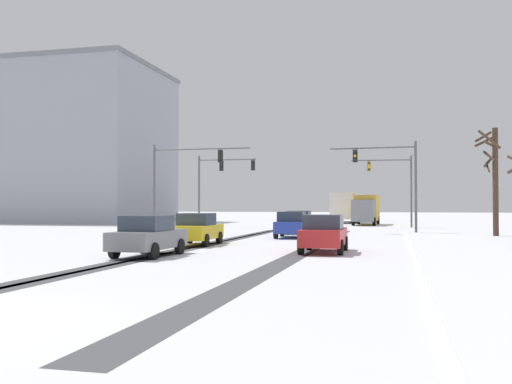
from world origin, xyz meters
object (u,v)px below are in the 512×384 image
at_px(traffic_signal_far_left, 219,176).
at_px(bus_oncoming, 348,205).
at_px(car_silver_lead, 299,222).
at_px(car_grey_fifth, 148,236).
at_px(car_blue_second, 292,225).
at_px(car_yellow_cab_third, 197,229).
at_px(car_red_fourth, 324,233).
at_px(bare_tree_sidewalk_far, 494,174).
at_px(traffic_signal_near_left, 181,171).
at_px(traffic_signal_far_right, 395,179).
at_px(traffic_signal_near_right, 391,171).
at_px(box_truck_delivery, 366,209).
at_px(office_building_far_left_block, 43,146).

distance_m(traffic_signal_far_left, bus_oncoming, 20.33).
relative_size(car_silver_lead, bus_oncoming, 0.37).
height_order(car_grey_fifth, bus_oncoming, bus_oncoming).
height_order(traffic_signal_far_left, car_blue_second, traffic_signal_far_left).
height_order(car_yellow_cab_third, car_red_fourth, same).
bearing_deg(car_blue_second, bus_oncoming, 88.38).
bearing_deg(bare_tree_sidewalk_far, traffic_signal_near_left, -178.12).
distance_m(traffic_signal_far_right, traffic_signal_near_right, 11.85).
xyz_separation_m(traffic_signal_far_left, car_blue_second, (9.28, -14.39, -3.80)).
xyz_separation_m(traffic_signal_far_right, car_blue_second, (-6.19, -18.29, -3.57)).
bearing_deg(box_truck_delivery, traffic_signal_near_left, -121.93).
height_order(traffic_signal_far_left, car_yellow_cab_third, traffic_signal_far_left).
relative_size(traffic_signal_near_left, car_yellow_cab_third, 1.78).
relative_size(traffic_signal_near_left, box_truck_delivery, 0.99).
distance_m(traffic_signal_far_right, car_grey_fifth, 33.90).
relative_size(car_red_fourth, office_building_far_left_block, 0.14).
height_order(traffic_signal_near_right, car_blue_second, traffic_signal_near_right).
bearing_deg(car_yellow_cab_third, traffic_signal_far_left, 104.67).
bearing_deg(car_grey_fifth, traffic_signal_far_right, 73.68).
bearing_deg(traffic_signal_near_right, traffic_signal_near_left, -172.25).
bearing_deg(car_blue_second, car_grey_fifth, -103.14).
bearing_deg(box_truck_delivery, office_building_far_left_block, 177.06).
xyz_separation_m(traffic_signal_near_right, car_grey_fifth, (-9.27, -20.51, -3.61)).
xyz_separation_m(traffic_signal_far_right, bus_oncoming, (-5.29, 13.51, -2.40)).
xyz_separation_m(car_yellow_cab_third, box_truck_delivery, (6.86, 31.76, 0.82)).
height_order(car_yellow_cab_third, car_grey_fifth, same).
relative_size(traffic_signal_near_right, car_blue_second, 1.56).
distance_m(bus_oncoming, bare_tree_sidewalk_far, 29.19).
bearing_deg(car_blue_second, box_truck_delivery, 82.18).
relative_size(car_grey_fifth, bare_tree_sidewalk_far, 0.58).
bearing_deg(car_grey_fifth, car_red_fourth, 28.00).
bearing_deg(traffic_signal_near_right, car_silver_lead, -168.83).
xyz_separation_m(traffic_signal_near_right, traffic_signal_near_left, (-15.00, -2.04, 0.08)).
height_order(car_red_fourth, box_truck_delivery, box_truck_delivery).
bearing_deg(car_red_fourth, box_truck_delivery, 89.91).
relative_size(traffic_signal_near_right, traffic_signal_near_left, 0.88).
distance_m(car_red_fourth, bare_tree_sidewalk_far, 18.51).
height_order(car_blue_second, bus_oncoming, bus_oncoming).
bearing_deg(car_yellow_cab_third, box_truck_delivery, 77.81).
bearing_deg(office_building_far_left_block, traffic_signal_near_left, -39.82).
bearing_deg(traffic_signal_far_left, traffic_signal_near_left, -88.51).
xyz_separation_m(traffic_signal_near_right, box_truck_delivery, (-2.66, 17.77, -2.80)).
xyz_separation_m(traffic_signal_far_right, car_grey_fifth, (-9.48, -32.36, -3.57)).
height_order(traffic_signal_far_right, car_grey_fifth, traffic_signal_far_right).
bearing_deg(traffic_signal_near_left, car_blue_second, -25.99).
relative_size(traffic_signal_near_right, bus_oncoming, 0.59).
distance_m(traffic_signal_near_right, bare_tree_sidewalk_far, 6.70).
bearing_deg(car_silver_lead, traffic_signal_far_right, 63.23).
bearing_deg(traffic_signal_far_right, box_truck_delivery, 115.84).
height_order(car_grey_fifth, bare_tree_sidewalk_far, bare_tree_sidewalk_far).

